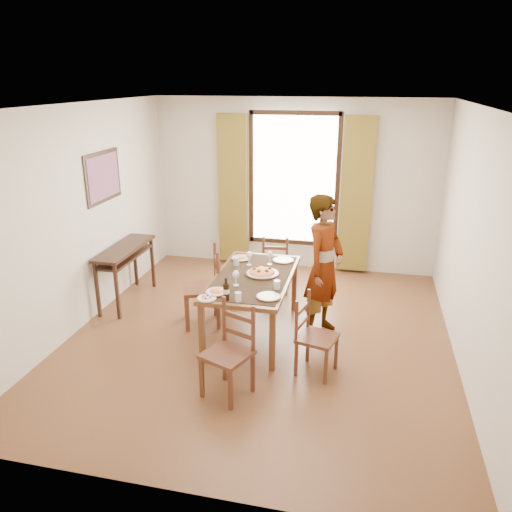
% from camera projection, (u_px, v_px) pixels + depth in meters
% --- Properties ---
extents(ground, '(5.00, 5.00, 0.00)m').
position_uv_depth(ground, '(260.00, 336.00, 6.08)').
color(ground, '#59341B').
rests_on(ground, ground).
extents(room_shell, '(4.60, 5.10, 2.74)m').
position_uv_depth(room_shell, '(262.00, 211.00, 5.67)').
color(room_shell, beige).
rests_on(room_shell, ground).
extents(console_table, '(0.38, 1.20, 0.80)m').
position_uv_depth(console_table, '(125.00, 255.00, 6.82)').
color(console_table, '#331D11').
rests_on(console_table, ground).
extents(dining_table, '(0.90, 1.66, 0.76)m').
position_uv_depth(dining_table, '(253.00, 281.00, 5.93)').
color(dining_table, brown).
rests_on(dining_table, ground).
extents(chair_west, '(0.58, 0.58, 1.01)m').
position_uv_depth(chair_west, '(204.00, 289.00, 6.25)').
color(chair_west, '#502B1A').
rests_on(chair_west, ground).
extents(chair_north, '(0.42, 0.42, 0.87)m').
position_uv_depth(chair_north, '(276.00, 265.00, 7.22)').
color(chair_north, '#502B1A').
rests_on(chair_north, ground).
extents(chair_south, '(0.55, 0.55, 0.94)m').
position_uv_depth(chair_south, '(229.00, 354.00, 4.86)').
color(chair_south, '#502B1A').
rests_on(chair_south, ground).
extents(chair_east, '(0.46, 0.46, 0.86)m').
position_uv_depth(chair_east, '(314.00, 338.00, 5.22)').
color(chair_east, '#502B1A').
rests_on(chair_east, ground).
extents(man, '(0.92, 0.86, 1.73)m').
position_uv_depth(man, '(324.00, 266.00, 5.90)').
color(man, '#9A9BA3').
rests_on(man, ground).
extents(plate_sw, '(0.27, 0.27, 0.05)m').
position_uv_depth(plate_sw, '(217.00, 291.00, 5.43)').
color(plate_sw, silver).
rests_on(plate_sw, dining_table).
extents(plate_se, '(0.27, 0.27, 0.05)m').
position_uv_depth(plate_se, '(269.00, 295.00, 5.32)').
color(plate_se, silver).
rests_on(plate_se, dining_table).
extents(plate_nw, '(0.27, 0.27, 0.05)m').
position_uv_depth(plate_nw, '(241.00, 257.00, 6.44)').
color(plate_nw, silver).
rests_on(plate_nw, dining_table).
extents(plate_ne, '(0.27, 0.27, 0.05)m').
position_uv_depth(plate_ne, '(283.00, 259.00, 6.38)').
color(plate_ne, silver).
rests_on(plate_ne, dining_table).
extents(pasta_platter, '(0.40, 0.40, 0.10)m').
position_uv_depth(pasta_platter, '(262.00, 271.00, 5.93)').
color(pasta_platter, '#C64919').
rests_on(pasta_platter, dining_table).
extents(caprese_plate, '(0.20, 0.20, 0.04)m').
position_uv_depth(caprese_plate, '(207.00, 297.00, 5.29)').
color(caprese_plate, silver).
rests_on(caprese_plate, dining_table).
extents(wine_glass_a, '(0.08, 0.08, 0.18)m').
position_uv_depth(wine_glass_a, '(236.00, 278.00, 5.61)').
color(wine_glass_a, white).
rests_on(wine_glass_a, dining_table).
extents(wine_glass_b, '(0.08, 0.08, 0.18)m').
position_uv_depth(wine_glass_b, '(270.00, 258.00, 6.23)').
color(wine_glass_b, white).
rests_on(wine_glass_b, dining_table).
extents(wine_glass_c, '(0.08, 0.08, 0.18)m').
position_uv_depth(wine_glass_c, '(249.00, 258.00, 6.22)').
color(wine_glass_c, white).
rests_on(wine_glass_c, dining_table).
extents(tumbler_a, '(0.07, 0.07, 0.10)m').
position_uv_depth(tumbler_a, '(277.00, 285.00, 5.53)').
color(tumbler_a, silver).
rests_on(tumbler_a, dining_table).
extents(tumbler_b, '(0.07, 0.07, 0.10)m').
position_uv_depth(tumbler_b, '(236.00, 261.00, 6.23)').
color(tumbler_b, silver).
rests_on(tumbler_b, dining_table).
extents(tumbler_c, '(0.07, 0.07, 0.10)m').
position_uv_depth(tumbler_c, '(238.00, 297.00, 5.23)').
color(tumbler_c, silver).
rests_on(tumbler_c, dining_table).
extents(wine_bottle, '(0.07, 0.07, 0.25)m').
position_uv_depth(wine_bottle, '(226.00, 289.00, 5.24)').
color(wine_bottle, black).
rests_on(wine_bottle, dining_table).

